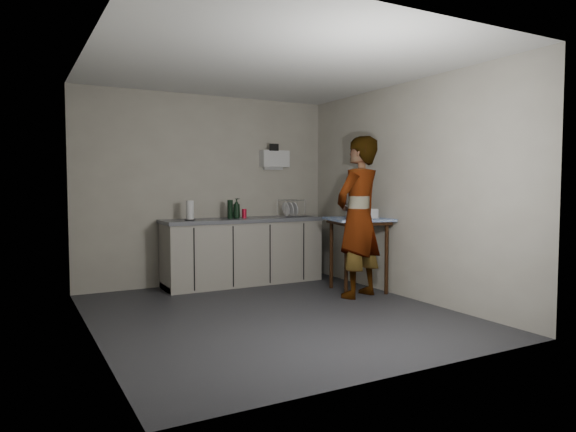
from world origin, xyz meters
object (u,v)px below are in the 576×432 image
standing_man (358,217)px  bakery_box (361,211)px  soda_can (244,213)px  paper_towel (190,211)px  kitchen_counter (243,253)px  dark_bottle (230,209)px  side_table (358,227)px  dish_rack (291,213)px  soap_bottle (237,208)px

standing_man → bakery_box: size_ratio=4.73×
soda_can → paper_towel: bearing=-173.8°
kitchen_counter → dark_bottle: (-0.19, 0.00, 0.61)m
side_table → dark_bottle: dark_bottle is taller
paper_towel → dish_rack: 1.51m
side_table → standing_man: (-0.20, -0.27, 0.15)m
kitchen_counter → bakery_box: (1.12, -1.19, 0.61)m
standing_man → soda_can: size_ratio=15.57×
soap_bottle → dish_rack: 0.83m
dish_rack → soap_bottle: bearing=176.9°
soda_can → side_table: bearing=-48.1°
dark_bottle → paper_towel: same height
kitchen_counter → dark_bottle: 0.64m
kitchen_counter → soap_bottle: 0.63m
dish_rack → dark_bottle: bearing=177.7°
side_table → paper_towel: size_ratio=3.71×
dish_rack → paper_towel: bearing=-179.1°
side_table → soap_bottle: size_ratio=3.45×
kitchen_counter → side_table: 1.65m
soda_can → dish_rack: bearing=-5.1°
standing_man → soap_bottle: 1.76m
soap_bottle → bakery_box: 1.71m
kitchen_counter → standing_man: 1.78m
soap_bottle → dish_rack: size_ratio=0.77×
dark_bottle → paper_towel: 0.59m
standing_man → side_table: bearing=-145.5°
soap_bottle → dark_bottle: (-0.10, -0.01, -0.01)m
soap_bottle → dish_rack: (0.83, -0.04, -0.08)m
soda_can → kitchen_counter: bearing=-137.7°
soap_bottle → soda_can: bearing=8.5°
side_table → soda_can: soda_can is taller
standing_man → bakery_box: (0.22, 0.25, 0.06)m
kitchen_counter → standing_man: (0.90, -1.44, 0.55)m
soda_can → dish_rack: size_ratio=0.35×
side_table → soap_bottle: soap_bottle is taller
soda_can → paper_towel: size_ratio=0.49×
dark_bottle → soda_can: bearing=6.7°
standing_man → soap_bottle: (-0.99, 1.45, 0.07)m
standing_man → paper_towel: size_ratio=7.67×
kitchen_counter → dish_rack: 0.91m
soap_bottle → dish_rack: soap_bottle is taller
dish_rack → bakery_box: bakery_box is taller
soda_can → dish_rack: (0.70, -0.06, -0.01)m
soda_can → bakery_box: bearing=-48.1°
kitchen_counter → soda_can: bearing=42.3°
bakery_box → dish_rack: bearing=104.0°
kitchen_counter → bakery_box: size_ratio=5.42×
paper_towel → bakery_box: bakery_box is taller
side_table → soda_can: 1.61m
side_table → soap_bottle: 1.69m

